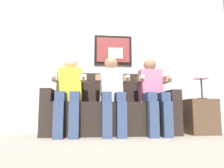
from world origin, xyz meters
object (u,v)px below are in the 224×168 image
couch (111,112)px  table_lamp (201,75)px  person_in_middle (112,91)px  spare_remote_on_table (202,99)px  person_on_left (69,90)px  person_on_right (153,91)px  side_table_right (200,117)px

couch → table_lamp: 1.44m
person_in_middle → couch: bearing=90.2°
spare_remote_on_table → person_in_middle: bearing=-178.2°
couch → spare_remote_on_table: couch is taller
person_on_left → person_in_middle: (0.58, 0.00, -0.00)m
table_lamp → person_in_middle: bearing=-178.3°
person_on_right → table_lamp: bearing=3.0°
person_on_left → spare_remote_on_table: 1.90m
person_on_left → person_in_middle: size_ratio=1.00×
person_on_right → spare_remote_on_table: bearing=3.2°
person_in_middle → table_lamp: 1.35m
side_table_right → spare_remote_on_table: size_ratio=3.85×
person_on_left → person_in_middle: bearing=0.0°
person_on_left → side_table_right: bearing=1.9°
person_on_left → person_on_right: (1.16, 0.00, 0.00)m
table_lamp → couch: bearing=174.5°
spare_remote_on_table → person_on_left: bearing=-178.8°
person_in_middle → person_on_left: bearing=-180.0°
couch → person_on_left: bearing=-163.9°
couch → person_on_right: bearing=-16.1°
person_in_middle → person_on_right: size_ratio=1.00×
person_in_middle → side_table_right: bearing=2.7°
table_lamp → side_table_right: bearing=151.1°
couch → person_on_right: 0.67m
side_table_right → spare_remote_on_table: 0.26m
person_in_middle → side_table_right: (1.28, 0.06, -0.36)m
person_on_right → side_table_right: person_on_right is taller
person_on_right → spare_remote_on_table: size_ratio=8.54×
spare_remote_on_table → side_table_right: bearing=150.9°
table_lamp → spare_remote_on_table: bearing=153.0°
person_on_left → person_on_right: size_ratio=1.00×
person_on_left → person_in_middle: same height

